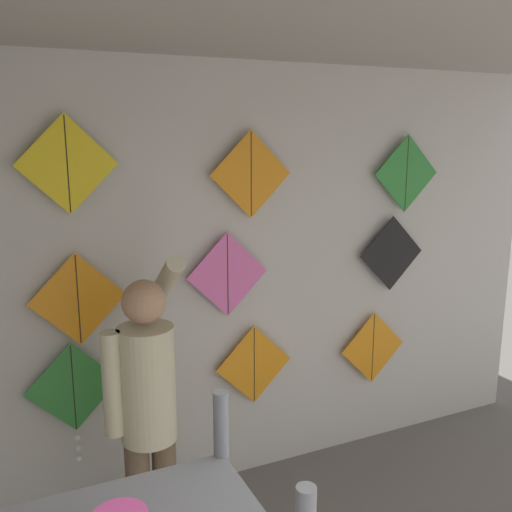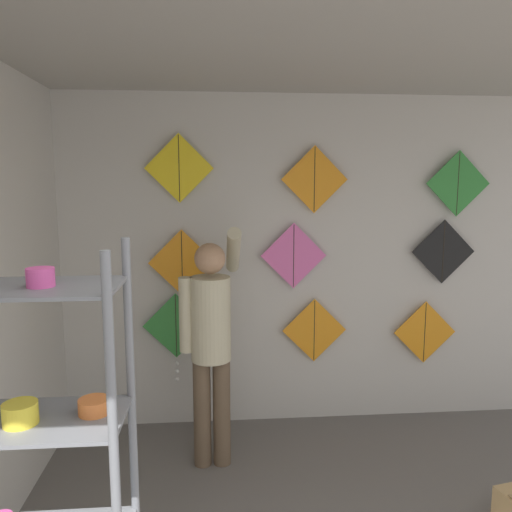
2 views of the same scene
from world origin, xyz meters
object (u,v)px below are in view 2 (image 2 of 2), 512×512
(kite_8, at_px, (458,184))
(kite_3, at_px, (182,263))
(shopkeeper, at_px, (211,334))
(kite_6, at_px, (179,168))
(kite_5, at_px, (443,252))
(kite_0, at_px, (176,330))
(kite_4, at_px, (294,256))
(kite_7, at_px, (314,179))
(kite_1, at_px, (314,330))
(kite_2, at_px, (425,332))

(kite_8, bearing_deg, kite_3, 180.00)
(shopkeeper, distance_m, kite_6, 1.36)
(shopkeeper, distance_m, kite_8, 2.42)
(kite_6, distance_m, kite_8, 2.33)
(kite_6, height_order, kite_8, kite_6)
(kite_5, height_order, kite_6, kite_6)
(kite_0, height_order, kite_3, kite_3)
(kite_4, height_order, kite_5, kite_5)
(kite_6, relative_size, kite_8, 1.00)
(kite_4, height_order, kite_6, kite_6)
(kite_0, relative_size, kite_7, 1.38)
(shopkeeper, relative_size, kite_6, 3.20)
(kite_5, relative_size, kite_6, 1.00)
(kite_1, xyz_separation_m, kite_5, (1.11, 0.00, 0.67))
(kite_5, bearing_deg, kite_1, 180.00)
(kite_3, height_order, kite_4, kite_4)
(kite_5, relative_size, kite_7, 1.00)
(kite_0, xyz_separation_m, kite_3, (0.06, 0.00, 0.57))
(kite_2, xyz_separation_m, kite_4, (-1.17, 0.00, 0.69))
(kite_0, bearing_deg, kite_4, 0.06)
(kite_5, bearing_deg, kite_2, 180.00)
(kite_2, height_order, kite_3, kite_3)
(shopkeeper, height_order, kite_7, kite_7)
(kite_0, height_order, kite_2, kite_0)
(kite_6, bearing_deg, shopkeeper, -67.96)
(kite_1, xyz_separation_m, kite_6, (-1.12, 0.00, 1.37))
(shopkeeper, bearing_deg, kite_4, 40.02)
(kite_4, height_order, kite_8, kite_8)
(kite_0, distance_m, kite_3, 0.58)
(shopkeeper, height_order, kite_3, shopkeeper)
(kite_1, xyz_separation_m, kite_7, (-0.02, 0.00, 1.28))
(kite_0, bearing_deg, kite_7, 0.05)
(shopkeeper, xyz_separation_m, kite_4, (0.69, 0.60, 0.48))
(kite_2, distance_m, kite_7, 1.66)
(kite_7, bearing_deg, kite_2, 0.00)
(kite_0, height_order, kite_4, kite_4)
(shopkeeper, relative_size, kite_3, 3.20)
(kite_7, height_order, kite_8, kite_7)
(kite_3, distance_m, kite_5, 2.23)
(shopkeeper, distance_m, kite_2, 1.97)
(shopkeeper, bearing_deg, kite_7, 34.07)
(kite_0, distance_m, kite_6, 1.34)
(shopkeeper, relative_size, kite_1, 3.20)
(kite_1, bearing_deg, kite_5, 0.00)
(shopkeeper, distance_m, kite_3, 0.77)
(kite_1, relative_size, kite_3, 1.00)
(kite_4, distance_m, kite_6, 1.18)
(kite_1, distance_m, kite_6, 1.77)
(kite_2, bearing_deg, kite_0, -179.97)
(shopkeeper, relative_size, kite_0, 2.32)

